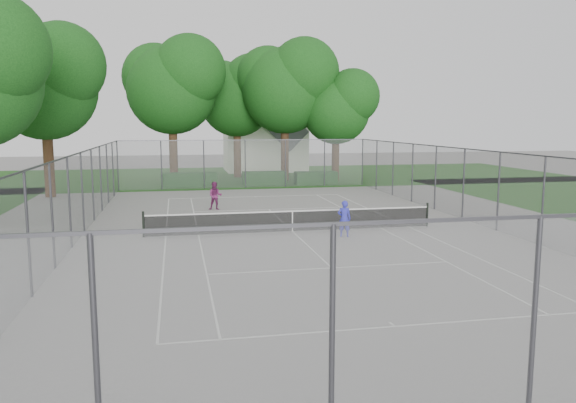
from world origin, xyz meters
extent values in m
plane|color=slate|center=(0.00, 0.00, 0.00)|extent=(120.00, 120.00, 0.00)
cube|color=#1A4614|center=(0.00, 26.00, 0.00)|extent=(60.00, 20.00, 0.00)
cube|color=silver|center=(0.00, -11.88, 0.01)|extent=(10.97, 0.06, 0.01)
cube|color=silver|center=(0.00, 11.88, 0.01)|extent=(10.97, 0.06, 0.01)
cube|color=silver|center=(-5.49, 0.00, 0.01)|extent=(0.06, 23.77, 0.01)
cube|color=silver|center=(5.49, 0.00, 0.01)|extent=(0.06, 23.77, 0.01)
cube|color=silver|center=(-4.12, 0.00, 0.01)|extent=(0.06, 23.77, 0.01)
cube|color=silver|center=(4.12, 0.00, 0.01)|extent=(0.06, 23.77, 0.01)
cube|color=silver|center=(0.00, -6.40, 0.01)|extent=(8.23, 0.06, 0.01)
cube|color=silver|center=(0.00, 6.40, 0.01)|extent=(8.23, 0.06, 0.01)
cube|color=silver|center=(0.00, 0.00, 0.01)|extent=(0.06, 12.80, 0.01)
cube|color=silver|center=(0.00, -11.73, 0.01)|extent=(0.06, 0.30, 0.01)
cube|color=silver|center=(0.00, 11.73, 0.01)|extent=(0.06, 0.30, 0.01)
cylinder|color=black|center=(-6.39, 0.00, 0.55)|extent=(0.10, 0.10, 1.10)
cylinder|color=black|center=(6.39, 0.00, 0.55)|extent=(0.10, 0.10, 1.10)
cube|color=black|center=(0.00, 0.00, 0.45)|extent=(12.67, 0.01, 0.86)
cube|color=silver|center=(0.00, 0.00, 0.91)|extent=(12.77, 0.03, 0.06)
cube|color=silver|center=(0.00, 0.00, 0.44)|extent=(0.05, 0.02, 0.88)
cylinder|color=#38383D|center=(-9.00, 17.00, 1.75)|extent=(0.08, 0.08, 3.50)
cylinder|color=#38383D|center=(9.00, 17.00, 1.75)|extent=(0.08, 0.08, 3.50)
cube|color=slate|center=(0.00, -17.00, 1.75)|extent=(18.00, 0.02, 3.50)
cube|color=slate|center=(0.00, 17.00, 1.75)|extent=(18.00, 0.02, 3.50)
cube|color=slate|center=(-9.00, 0.00, 1.75)|extent=(0.02, 34.00, 3.50)
cube|color=slate|center=(9.00, 0.00, 1.75)|extent=(0.02, 34.00, 3.50)
cube|color=#38383D|center=(0.00, -17.00, 3.50)|extent=(18.00, 0.05, 0.05)
cube|color=#38383D|center=(0.00, 17.00, 3.50)|extent=(18.00, 0.05, 0.05)
cube|color=#38383D|center=(-9.00, 0.00, 3.50)|extent=(0.05, 34.00, 0.05)
cube|color=#38383D|center=(9.00, 0.00, 3.50)|extent=(0.05, 34.00, 0.05)
cylinder|color=#392214|center=(-5.16, 21.31, 2.43)|extent=(0.66, 0.66, 4.86)
sphere|color=#103C11|center=(-5.16, 21.31, 7.28)|extent=(6.91, 6.91, 6.91)
sphere|color=#103C11|center=(-3.77, 20.27, 8.66)|extent=(5.53, 5.53, 5.53)
sphere|color=#103C11|center=(-6.37, 22.17, 8.32)|extent=(5.18, 5.18, 5.18)
cylinder|color=#392214|center=(0.30, 25.05, 2.24)|extent=(0.64, 0.64, 4.49)
sphere|color=#103C11|center=(0.30, 25.05, 6.72)|extent=(6.38, 6.38, 6.38)
sphere|color=#103C11|center=(1.57, 24.10, 8.00)|extent=(5.10, 5.10, 5.10)
sphere|color=#103C11|center=(-0.82, 25.85, 7.68)|extent=(4.79, 4.79, 4.79)
cylinder|color=#392214|center=(3.83, 21.53, 2.44)|extent=(0.66, 0.66, 4.88)
sphere|color=#103C11|center=(3.83, 21.53, 7.31)|extent=(6.94, 6.94, 6.94)
sphere|color=#103C11|center=(5.22, 20.49, 8.70)|extent=(5.56, 5.56, 5.56)
sphere|color=#103C11|center=(2.62, 22.40, 8.35)|extent=(5.21, 5.21, 5.21)
cylinder|color=#392214|center=(7.79, 20.22, 1.91)|extent=(0.61, 0.61, 3.83)
sphere|color=#103C11|center=(7.79, 20.22, 5.74)|extent=(5.45, 5.45, 5.45)
sphere|color=#103C11|center=(8.88, 19.40, 6.82)|extent=(4.36, 4.36, 4.36)
sphere|color=#103C11|center=(6.84, 20.90, 6.55)|extent=(4.08, 4.08, 4.08)
cylinder|color=#392214|center=(-12.99, 14.43, 2.32)|extent=(0.65, 0.65, 4.64)
sphere|color=#103C11|center=(-12.99, 14.43, 6.94)|extent=(6.59, 6.59, 6.59)
sphere|color=#103C11|center=(-11.67, 13.44, 8.26)|extent=(5.28, 5.28, 5.28)
sphere|color=#103C11|center=(-14.15, 15.25, 7.93)|extent=(4.95, 4.95, 4.95)
cube|color=#143F14|center=(-4.04, 18.68, 0.51)|extent=(4.11, 1.23, 1.03)
cube|color=#143F14|center=(1.63, 18.49, 0.52)|extent=(3.32, 0.95, 1.04)
cube|color=#143F14|center=(5.67, 18.30, 0.49)|extent=(3.24, 1.19, 0.97)
cube|color=white|center=(3.67, 31.16, 2.88)|extent=(7.69, 5.77, 5.77)
cube|color=#49494D|center=(3.67, 31.16, 5.77)|extent=(7.61, 5.96, 7.61)
imported|color=#3334C0|center=(1.92, -1.51, 0.77)|extent=(0.64, 0.50, 1.54)
imported|color=#79285D|center=(-2.91, 6.90, 0.78)|extent=(0.83, 0.69, 1.55)
camera|label=1|loc=(-4.97, -23.87, 4.81)|focal=35.00mm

